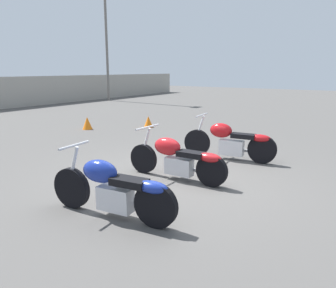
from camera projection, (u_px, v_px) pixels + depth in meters
The scene contains 7 objects.
ground_plane at pixel (173, 179), 6.11m from camera, with size 60.00×60.00×0.00m, color #514F4C.
light_pole_right at pixel (106, 18), 20.31m from camera, with size 0.70×0.35×8.77m.
motorcycle_slot_0 at pixel (113, 188), 4.43m from camera, with size 0.59×2.00×0.97m.
motorcycle_slot_1 at pixel (177, 158), 5.98m from camera, with size 0.71×2.03×0.94m.
motorcycle_slot_2 at pixel (230, 141), 7.33m from camera, with size 0.68×2.12×0.98m.
traffic_cone_near at pixel (87, 123), 11.10m from camera, with size 0.34×0.34×0.42m.
traffic_cone_far at pixel (148, 122), 11.51m from camera, with size 0.32×0.32×0.39m.
Camera 1 is at (-4.90, -3.12, 1.99)m, focal length 35.00 mm.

